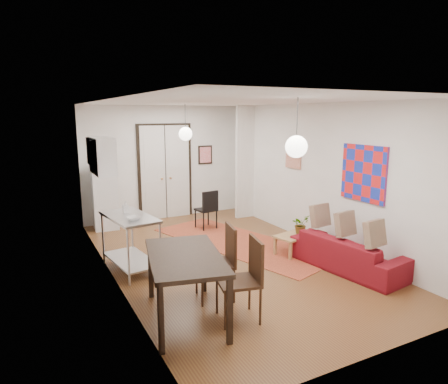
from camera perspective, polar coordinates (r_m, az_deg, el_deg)
name	(u,v)px	position (r m, az deg, el deg)	size (l,w,h in m)	color
floor	(227,258)	(7.64, 0.45, -9.46)	(7.00, 7.00, 0.00)	brown
ceiling	(227,101)	(7.16, 0.48, 12.82)	(4.20, 7.00, 0.02)	silver
wall_back	(164,163)	(10.46, -8.50, 4.18)	(4.20, 0.02, 2.90)	white
wall_front	(381,233)	(4.54, 21.53, -5.44)	(4.20, 0.02, 2.90)	white
wall_left	(110,193)	(6.57, -15.97, -0.16)	(0.02, 7.00, 2.90)	white
wall_right	(318,175)	(8.44, 13.21, 2.38)	(0.02, 7.00, 2.90)	white
double_doors	(165,172)	(10.45, -8.38, 2.80)	(1.44, 0.06, 2.50)	silver
stub_partition	(245,163)	(10.36, 2.98, 4.23)	(0.50, 0.10, 2.90)	white
wall_cabinet	(102,156)	(8.00, -17.03, 4.98)	(0.35, 1.00, 0.70)	white
painting_popart	(364,173)	(7.49, 19.32, 2.54)	(0.05, 1.00, 1.00)	red
painting_abstract	(293,155)	(9.00, 9.89, 5.28)	(0.05, 0.50, 0.60)	beige
poster_back	(205,155)	(10.84, -2.69, 5.33)	(0.40, 0.03, 0.50)	red
print_left	(89,151)	(8.46, -18.67, 5.54)	(0.03, 0.44, 0.54)	#A46D44
pendant_back	(186,134)	(8.99, -5.52, 8.27)	(0.30, 0.30, 0.80)	white
pendant_front	(296,147)	(5.48, 10.29, 6.40)	(0.30, 0.30, 0.80)	white
kilim_rug	(240,242)	(8.54, 2.30, -7.21)	(1.54, 4.09, 0.01)	#B84F2E
sofa	(348,253)	(7.37, 17.27, -8.28)	(2.06, 0.81, 0.60)	maroon
coffee_table	(296,237)	(7.95, 10.24, -6.31)	(0.95, 0.66, 0.38)	tan
potted_plant	(301,224)	(7.94, 10.88, -4.56)	(0.29, 0.34, 0.37)	#3E692F
kitchen_counter	(130,235)	(7.09, -13.26, -5.95)	(0.81, 1.35, 0.98)	silver
bowl	(134,218)	(6.71, -12.77, -3.67)	(0.23, 0.23, 0.06)	beige
soap_bottle	(125,207)	(7.21, -13.90, -2.09)	(0.09, 0.09, 0.20)	teal
fridge	(105,197)	(9.78, -16.66, -0.66)	(0.54, 0.54, 1.54)	white
dining_table	(185,262)	(5.30, -5.59, -9.90)	(1.24, 1.76, 0.89)	black
dining_chair_near	(211,255)	(5.98, -1.81, -8.92)	(0.62, 0.80, 1.09)	#361F11
dining_chair_far	(234,271)	(5.39, 1.45, -11.18)	(0.62, 0.80, 1.09)	#361F11
black_side_chair	(204,205)	(9.53, -2.83, -1.91)	(0.48, 0.48, 0.93)	black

